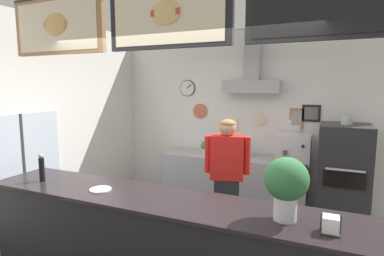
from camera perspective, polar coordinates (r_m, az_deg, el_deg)
name	(u,v)px	position (r m, az deg, el deg)	size (l,w,h in m)	color
back_wall_assembly	(242,114)	(5.13, 9.13, 2.61)	(4.49, 2.81, 2.96)	#9E9E99
left_wall_with_window	(19,132)	(4.46, -29.13, -0.62)	(0.15, 4.97, 2.96)	white
service_counter	(162,256)	(3.03, -5.58, -22.23)	(3.60, 0.65, 1.08)	black
back_prep_counter	(232,184)	(5.18, 7.29, -10.22)	(2.30, 0.56, 0.92)	#A3A5AD
pizza_oven	(343,181)	(4.69, 25.86, -8.80)	(0.63, 0.73, 1.64)	#232326
shop_worker	(227,180)	(3.92, 6.40, -9.38)	(0.54, 0.31, 1.65)	#232328
espresso_machine	(294,149)	(4.81, 18.10, -3.62)	(0.48, 0.51, 0.43)	silver
potted_sage	(206,147)	(5.14, 2.54, -3.43)	(0.17, 0.17, 0.23)	beige
potted_oregano	(242,147)	(5.01, 9.23, -3.47)	(0.22, 0.22, 0.28)	#9E563D
basil_vase	(286,184)	(2.39, 16.87, -9.87)	(0.32, 0.32, 0.47)	silver
napkin_holder	(331,225)	(2.37, 24.04, -15.95)	(0.13, 0.12, 0.13)	#262628
condiment_plate	(101,189)	(3.11, -16.41, -10.74)	(0.20, 0.20, 0.01)	white
pepper_grinder	(42,168)	(3.57, -25.82, -6.56)	(0.06, 0.06, 0.29)	black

